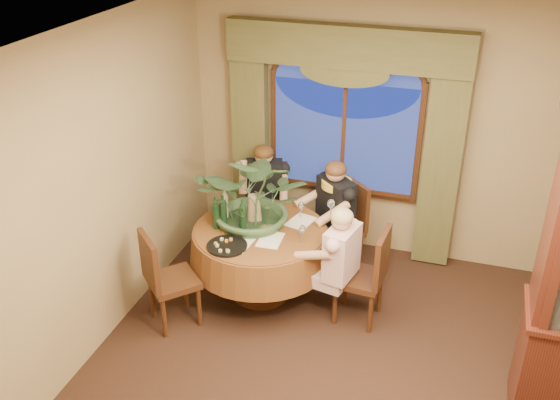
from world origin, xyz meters
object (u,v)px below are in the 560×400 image
(wine_bottle_0, at_px, (225,204))
(wine_bottle_3, at_px, (223,211))
(chair_back_right, at_px, (339,229))
(chair_front_left, at_px, (173,278))
(stoneware_vase, at_px, (254,208))
(person_scarf, at_px, (335,218))
(olive_bowl, at_px, (267,230))
(person_pink, at_px, (341,267))
(wine_bottle_2, at_px, (216,213))
(chair_back, at_px, (268,210))
(wine_bottle_1, at_px, (243,215))
(person_back, at_px, (264,197))
(chair_right, at_px, (359,275))
(centerpiece_plant, at_px, (256,159))
(dining_table, at_px, (261,262))

(wine_bottle_0, relative_size, wine_bottle_3, 1.00)
(chair_back_right, distance_m, chair_front_left, 1.83)
(chair_back_right, relative_size, stoneware_vase, 3.44)
(person_scarf, bearing_deg, olive_bowl, 95.85)
(person_pink, bearing_deg, chair_front_left, 120.09)
(wine_bottle_0, relative_size, wine_bottle_2, 1.00)
(chair_back, xyz_separation_m, wine_bottle_2, (-0.19, -0.96, 0.44))
(chair_front_left, bearing_deg, stoneware_vase, 100.50)
(olive_bowl, distance_m, wine_bottle_1, 0.27)
(chair_front_left, xyz_separation_m, wine_bottle_0, (0.23, 0.74, 0.44))
(person_back, distance_m, wine_bottle_3, 0.97)
(chair_right, relative_size, person_back, 0.77)
(wine_bottle_0, bearing_deg, wine_bottle_3, -73.56)
(chair_front_left, bearing_deg, centerpiece_plant, 98.62)
(chair_right, distance_m, wine_bottle_1, 1.22)
(chair_front_left, bearing_deg, dining_table, 90.00)
(chair_front_left, distance_m, person_scarf, 1.78)
(wine_bottle_0, bearing_deg, person_back, 80.06)
(chair_right, relative_size, person_scarf, 0.75)
(olive_bowl, relative_size, wine_bottle_3, 0.47)
(chair_right, bearing_deg, person_scarf, 33.89)
(wine_bottle_0, height_order, wine_bottle_1, same)
(chair_back_right, distance_m, olive_bowl, 0.96)
(chair_back, bearing_deg, olive_bowl, 94.37)
(wine_bottle_0, xyz_separation_m, wine_bottle_1, (0.25, -0.16, 0.00))
(wine_bottle_1, bearing_deg, olive_bowl, 7.80)
(dining_table, height_order, centerpiece_plant, centerpiece_plant)
(dining_table, distance_m, olive_bowl, 0.41)
(dining_table, bearing_deg, chair_right, -4.48)
(chair_right, distance_m, person_pink, 0.22)
(chair_back, distance_m, olive_bowl, 1.00)
(person_pink, relative_size, centerpiece_plant, 1.00)
(dining_table, relative_size, chair_right, 1.44)
(person_scarf, distance_m, olive_bowl, 0.85)
(chair_back, height_order, wine_bottle_0, wine_bottle_0)
(chair_front_left, relative_size, wine_bottle_3, 2.91)
(chair_back_right, height_order, wine_bottle_3, wine_bottle_3)
(chair_right, height_order, chair_back_right, same)
(wine_bottle_0, bearing_deg, chair_back_right, 30.92)
(chair_back_right, bearing_deg, stoneware_vase, 79.32)
(chair_front_left, height_order, person_scarf, person_scarf)
(olive_bowl, bearing_deg, chair_front_left, -138.93)
(chair_right, distance_m, chair_back_right, 0.86)
(stoneware_vase, height_order, olive_bowl, stoneware_vase)
(chair_front_left, height_order, stoneware_vase, stoneware_vase)
(dining_table, distance_m, chair_right, 1.00)
(wine_bottle_0, distance_m, wine_bottle_2, 0.19)
(person_back, bearing_deg, wine_bottle_1, 80.22)
(chair_back, bearing_deg, person_scarf, 150.11)
(stoneware_vase, distance_m, wine_bottle_3, 0.31)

